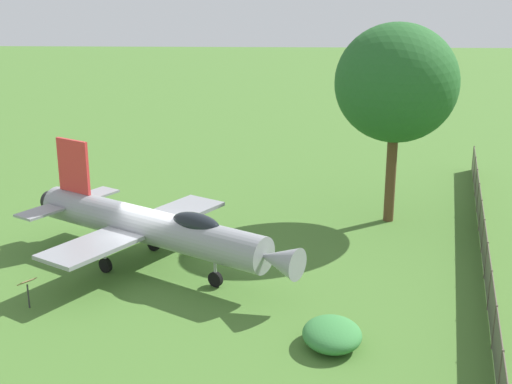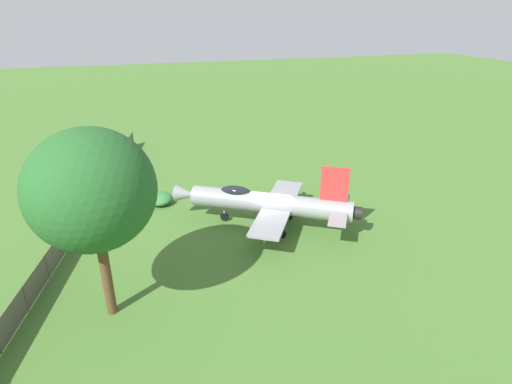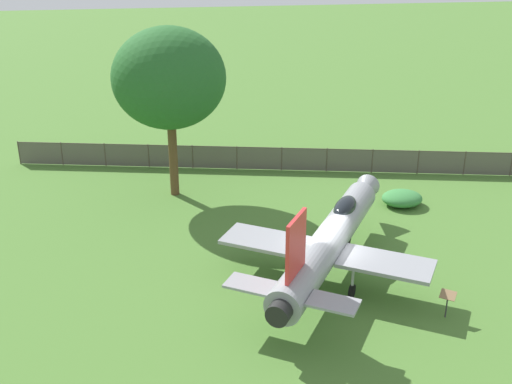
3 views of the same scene
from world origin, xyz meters
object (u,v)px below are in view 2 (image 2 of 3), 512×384
object	(u,v)px
shrub_near_fence	(160,199)
info_plaque	(297,188)
display_jet	(265,202)
shade_tree	(92,190)

from	to	relation	value
shrub_near_fence	info_plaque	bearing A→B (deg)	168.12
shrub_near_fence	display_jet	bearing A→B (deg)	138.66
display_jet	info_plaque	size ratio (longest dim) A/B	10.51
display_jet	info_plaque	xyz separation A→B (m)	(-3.92, -3.66, -0.95)
shade_tree	info_plaque	xyz separation A→B (m)	(-14.16, -10.03, -5.83)
shade_tree	shrub_near_fence	bearing A→B (deg)	-106.06
display_jet	info_plaque	distance (m)	5.45
display_jet	shrub_near_fence	size ratio (longest dim) A/B	5.38
shade_tree	info_plaque	distance (m)	18.30
display_jet	shade_tree	distance (m)	13.00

